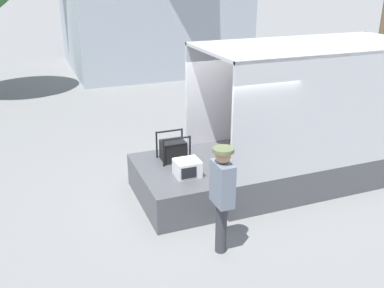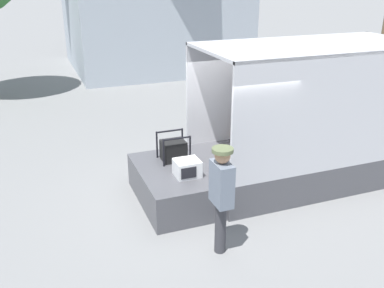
{
  "view_description": "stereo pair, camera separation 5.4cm",
  "coord_description": "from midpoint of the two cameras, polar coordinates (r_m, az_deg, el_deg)",
  "views": [
    {
      "loc": [
        -3.04,
        -7.05,
        4.17
      ],
      "look_at": [
        -0.37,
        -0.2,
        1.23
      ],
      "focal_mm": 40.0,
      "sensor_mm": 36.0,
      "label": 1
    },
    {
      "loc": [
        -2.99,
        -7.07,
        4.17
      ],
      "look_at": [
        -0.37,
        -0.2,
        1.23
      ],
      "focal_mm": 40.0,
      "sensor_mm": 36.0,
      "label": 2
    }
  ],
  "objects": [
    {
      "name": "microwave",
      "position": [
        7.89,
        -0.45,
        -3.23
      ],
      "size": [
        0.45,
        0.42,
        0.31
      ],
      "color": "white",
      "rests_on": "tailgate_deck"
    },
    {
      "name": "ground_plane",
      "position": [
        8.74,
        1.97,
        -6.76
      ],
      "size": [
        160.0,
        160.0,
        0.0
      ],
      "primitive_type": "plane",
      "color": "gray"
    },
    {
      "name": "portable_generator",
      "position": [
        8.54,
        -2.21,
        -0.8
      ],
      "size": [
        0.58,
        0.49,
        0.56
      ],
      "color": "black",
      "rests_on": "tailgate_deck"
    },
    {
      "name": "box_truck",
      "position": [
        10.34,
        21.77,
        1.67
      ],
      "size": [
        6.37,
        2.22,
        2.9
      ],
      "color": "silver",
      "rests_on": "ground"
    },
    {
      "name": "worker_person",
      "position": [
        6.56,
        4.19,
        -6.1
      ],
      "size": [
        0.32,
        0.44,
        1.8
      ],
      "color": "#38383D",
      "rests_on": "ground"
    },
    {
      "name": "tailgate_deck",
      "position": [
        8.37,
        -2.23,
        -5.48
      ],
      "size": [
        1.33,
        2.1,
        0.68
      ],
      "primitive_type": "cube",
      "color": "#4C4C51",
      "rests_on": "ground"
    }
  ]
}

